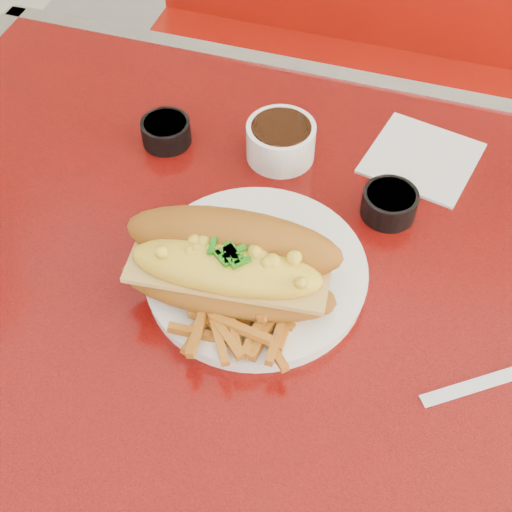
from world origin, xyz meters
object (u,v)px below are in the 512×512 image
(gravy_ramekin, at_px, (281,140))
(sauce_cup_right, at_px, (390,203))
(sauce_cup_left, at_px, (166,131))
(mac_hoagie, at_px, (229,265))
(diner_table, at_px, (300,365))
(booth_bench_far, at_px, (386,147))
(dinner_plate, at_px, (256,273))
(fork, at_px, (304,272))

(gravy_ramekin, height_order, sauce_cup_right, gravy_ramekin)
(sauce_cup_left, bearing_deg, mac_hoagie, -52.89)
(diner_table, height_order, gravy_ramekin, gravy_ramekin)
(booth_bench_far, relative_size, mac_hoagie, 4.89)
(booth_bench_far, bearing_deg, sauce_cup_right, -84.62)
(dinner_plate, bearing_deg, mac_hoagie, -115.75)
(fork, relative_size, sauce_cup_right, 1.73)
(sauce_cup_left, bearing_deg, gravy_ramekin, 7.18)
(diner_table, xyz_separation_m, fork, (-0.01, 0.01, 0.18))
(mac_hoagie, relative_size, gravy_ramekin, 2.46)
(mac_hoagie, height_order, gravy_ramekin, mac_hoagie)
(gravy_ramekin, relative_size, sauce_cup_right, 1.36)
(diner_table, bearing_deg, sauce_cup_right, 66.83)
(diner_table, relative_size, gravy_ramekin, 12.32)
(dinner_plate, bearing_deg, sauce_cup_left, 135.06)
(diner_table, relative_size, dinner_plate, 4.54)
(diner_table, bearing_deg, fork, 122.52)
(dinner_plate, distance_m, sauce_cup_left, 0.26)
(fork, bearing_deg, diner_table, 178.82)
(fork, distance_m, sauce_cup_right, 0.15)
(dinner_plate, relative_size, sauce_cup_left, 3.25)
(gravy_ramekin, bearing_deg, mac_hoagie, -86.68)
(mac_hoagie, xyz_separation_m, sauce_cup_right, (0.14, 0.18, -0.04))
(fork, bearing_deg, sauce_cup_right, -61.54)
(fork, bearing_deg, mac_hoagie, 90.52)
(booth_bench_far, bearing_deg, diner_table, -90.00)
(booth_bench_far, relative_size, gravy_ramekin, 12.02)
(gravy_ramekin, bearing_deg, diner_table, -65.65)
(gravy_ramekin, xyz_separation_m, sauce_cup_right, (0.16, -0.06, -0.01))
(dinner_plate, relative_size, mac_hoagie, 1.10)
(booth_bench_far, distance_m, sauce_cup_left, 0.84)
(sauce_cup_right, bearing_deg, mac_hoagie, -127.87)
(dinner_plate, xyz_separation_m, sauce_cup_right, (0.12, 0.15, 0.01))
(sauce_cup_left, height_order, sauce_cup_right, same)
(sauce_cup_right, bearing_deg, booth_bench_far, 95.38)
(gravy_ramekin, bearing_deg, sauce_cup_left, -172.82)
(booth_bench_far, xyz_separation_m, sauce_cup_left, (-0.25, -0.62, 0.50))
(mac_hoagie, distance_m, fork, 0.10)
(dinner_plate, xyz_separation_m, fork, (0.05, 0.01, 0.01))
(dinner_plate, xyz_separation_m, sauce_cup_left, (-0.18, 0.18, 0.01))
(diner_table, relative_size, sauce_cup_left, 14.76)
(dinner_plate, height_order, gravy_ramekin, gravy_ramekin)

